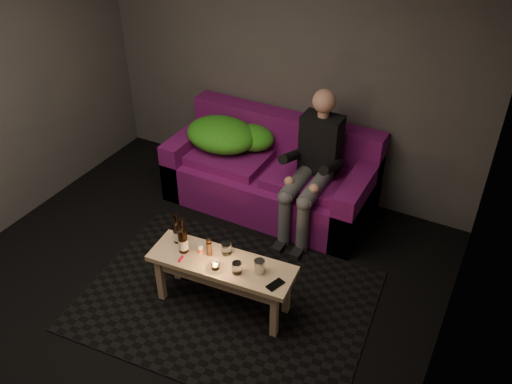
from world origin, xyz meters
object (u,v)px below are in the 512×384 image
Objects in this scene: coffee_table at (222,270)px; beer_bottle_b at (183,240)px; person at (313,163)px; steel_cup at (259,266)px; beer_bottle_a at (177,232)px; sofa at (272,176)px.

beer_bottle_b reaches higher than coffee_table.
steel_cup is (0.12, -1.28, -0.17)m from person.
coffee_table is 10.58× the size of steel_cup.
person reaches higher than beer_bottle_a.
beer_bottle_a is at bearing -116.24° from person.
sofa is 1.53m from beer_bottle_b.
beer_bottle_a is (-0.43, 0.04, 0.18)m from coffee_table.
beer_bottle_a reaches higher than coffee_table.
coffee_table is 4.33× the size of beer_bottle_a.
sofa is at bearing 84.63° from beer_bottle_a.
steel_cup is (0.74, -0.01, -0.04)m from beer_bottle_a.
sofa reaches higher than coffee_table.
person reaches higher than steel_cup.
beer_bottle_a is 2.44× the size of steel_cup.
coffee_table is 0.38m from beer_bottle_b.
beer_bottle_a is 0.88× the size of beer_bottle_b.
sofa reaches higher than steel_cup.
beer_bottle_b is at bearing -35.20° from beer_bottle_a.
coffee_table is (-0.19, -1.31, -0.31)m from person.
coffee_table is (0.30, -1.48, 0.07)m from sofa.
beer_bottle_b is at bearing -91.08° from sofa.
person reaches higher than sofa.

